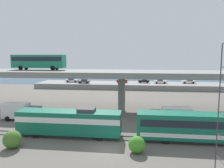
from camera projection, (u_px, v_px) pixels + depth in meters
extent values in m
plane|color=#605B54|center=(109.00, 150.00, 27.24)|extent=(260.00, 260.00, 0.00)
cube|color=#59544C|center=(112.00, 139.00, 30.42)|extent=(110.00, 0.12, 0.12)
cube|color=#59544C|center=(113.00, 136.00, 31.92)|extent=(110.00, 0.12, 0.12)
cube|color=#14664C|center=(69.00, 122.00, 31.68)|extent=(14.85, 3.00, 3.20)
cube|color=white|center=(69.00, 118.00, 31.61)|extent=(14.85, 3.04, 0.77)
cone|color=white|center=(21.00, 122.00, 32.61)|extent=(2.03, 2.85, 2.85)
cube|color=black|center=(30.00, 115.00, 32.28)|extent=(2.03, 2.70, 1.02)
cube|color=#3F3F42|center=(86.00, 110.00, 31.14)|extent=(2.40, 1.80, 0.50)
cylinder|color=black|center=(35.00, 135.00, 31.10)|extent=(0.96, 0.18, 0.96)
cylinder|color=black|center=(43.00, 128.00, 33.76)|extent=(0.96, 0.18, 0.96)
cylinder|color=black|center=(100.00, 138.00, 29.98)|extent=(0.96, 0.18, 0.96)
cylinder|color=black|center=(103.00, 131.00, 32.64)|extent=(0.96, 0.18, 0.96)
cube|color=#14664C|center=(221.00, 127.00, 29.17)|extent=(21.99, 3.00, 3.40)
cube|color=black|center=(221.00, 122.00, 29.10)|extent=(21.11, 3.04, 0.95)
cube|color=white|center=(220.00, 134.00, 29.29)|extent=(21.11, 3.04, 0.54)
cylinder|color=black|center=(166.00, 141.00, 28.92)|extent=(0.92, 0.18, 0.92)
cylinder|color=black|center=(164.00, 134.00, 31.58)|extent=(0.92, 0.18, 0.92)
cube|color=gray|center=(122.00, 74.00, 45.98)|extent=(96.00, 11.04, 1.14)
cylinder|color=gray|center=(122.00, 94.00, 46.49)|extent=(1.50, 1.50, 7.26)
cube|color=#197A56|center=(39.00, 61.00, 49.77)|extent=(12.00, 2.55, 2.90)
cube|color=black|center=(39.00, 59.00, 49.70)|extent=(11.52, 2.59, 0.93)
cube|color=black|center=(14.00, 60.00, 50.44)|extent=(0.08, 2.30, 1.74)
cylinder|color=black|center=(21.00, 68.00, 49.20)|extent=(1.00, 0.26, 1.00)
cylinder|color=black|center=(26.00, 67.00, 51.59)|extent=(1.00, 0.26, 1.00)
cylinder|color=black|center=(53.00, 68.00, 48.30)|extent=(1.00, 0.26, 1.00)
cylinder|color=black|center=(57.00, 68.00, 50.69)|extent=(1.00, 0.26, 1.00)
cube|color=#515459|center=(34.00, 112.00, 39.64)|extent=(2.00, 2.30, 2.00)
cube|color=silver|center=(16.00, 110.00, 40.03)|extent=(4.60, 2.30, 2.60)
cylinder|color=black|center=(36.00, 116.00, 40.88)|extent=(0.88, 0.28, 0.88)
cylinder|color=black|center=(30.00, 120.00, 38.72)|extent=(0.88, 0.28, 0.88)
cylinder|color=black|center=(14.00, 115.00, 41.39)|extent=(0.88, 0.28, 0.88)
cylinder|color=black|center=(8.00, 119.00, 39.23)|extent=(0.88, 0.28, 0.88)
cube|color=#9E998C|center=(155.00, 116.00, 37.07)|extent=(2.00, 2.30, 2.00)
cube|color=silver|center=(176.00, 115.00, 36.61)|extent=(4.60, 2.30, 2.60)
cylinder|color=black|center=(157.00, 124.00, 36.08)|extent=(0.88, 0.28, 0.88)
cylinder|color=black|center=(156.00, 120.00, 38.23)|extent=(0.88, 0.28, 0.88)
cylinder|color=black|center=(184.00, 125.00, 35.57)|extent=(0.88, 0.28, 0.88)
cylinder|color=black|center=(181.00, 121.00, 37.72)|extent=(0.88, 0.28, 0.88)
cylinder|color=#38383D|center=(218.00, 112.00, 20.57)|extent=(0.10, 0.10, 12.55)
cylinder|color=#38383D|center=(222.00, 163.00, 19.45)|extent=(0.07, 3.32, 0.07)
cylinder|color=#38383D|center=(224.00, 140.00, 19.19)|extent=(0.07, 3.32, 0.07)
cube|color=gray|center=(129.00, 85.00, 81.31)|extent=(67.49, 12.50, 1.80)
cube|color=#515459|center=(84.00, 81.00, 80.20)|extent=(4.26, 1.84, 0.70)
cube|color=#1E232B|center=(84.00, 80.00, 80.10)|extent=(1.87, 1.62, 0.48)
cylinder|color=black|center=(80.00, 83.00, 79.54)|extent=(0.64, 0.20, 0.64)
cylinder|color=black|center=(81.00, 82.00, 81.27)|extent=(0.64, 0.20, 0.64)
cylinder|color=black|center=(87.00, 83.00, 79.22)|extent=(0.64, 0.20, 0.64)
cylinder|color=black|center=(88.00, 82.00, 80.95)|extent=(0.64, 0.20, 0.64)
cube|color=black|center=(144.00, 81.00, 81.46)|extent=(4.01, 1.80, 0.70)
cube|color=#1E232B|center=(144.00, 79.00, 81.36)|extent=(1.77, 1.58, 0.48)
cylinder|color=black|center=(140.00, 82.00, 80.81)|extent=(0.64, 0.20, 0.64)
cylinder|color=black|center=(140.00, 82.00, 82.50)|extent=(0.64, 0.20, 0.64)
cylinder|color=black|center=(147.00, 82.00, 80.51)|extent=(0.64, 0.20, 0.64)
cylinder|color=black|center=(147.00, 82.00, 82.19)|extent=(0.64, 0.20, 0.64)
cube|color=silver|center=(189.00, 82.00, 79.86)|extent=(4.66, 1.71, 0.70)
cube|color=#1E232B|center=(189.00, 80.00, 79.75)|extent=(2.05, 1.51, 0.48)
cylinder|color=black|center=(185.00, 83.00, 79.27)|extent=(0.64, 0.20, 0.64)
cylinder|color=black|center=(184.00, 82.00, 80.87)|extent=(0.64, 0.20, 0.64)
cylinder|color=black|center=(193.00, 83.00, 78.92)|extent=(0.64, 0.20, 0.64)
cylinder|color=black|center=(192.00, 82.00, 80.53)|extent=(0.64, 0.20, 0.64)
cube|color=silver|center=(161.00, 82.00, 79.73)|extent=(4.46, 1.77, 0.70)
cube|color=#1E232B|center=(160.00, 80.00, 79.69)|extent=(1.96, 1.56, 0.48)
cylinder|color=black|center=(164.00, 82.00, 80.44)|extent=(0.64, 0.20, 0.64)
cylinder|color=black|center=(165.00, 83.00, 78.78)|extent=(0.64, 0.20, 0.64)
cylinder|color=black|center=(156.00, 82.00, 80.77)|extent=(0.64, 0.20, 0.64)
cylinder|color=black|center=(157.00, 83.00, 79.12)|extent=(0.64, 0.20, 0.64)
cube|color=#B7B7BC|center=(72.00, 80.00, 83.69)|extent=(4.65, 1.90, 0.70)
cube|color=#1E232B|center=(71.00, 79.00, 83.65)|extent=(2.04, 1.67, 0.48)
cylinder|color=black|center=(76.00, 81.00, 84.45)|extent=(0.64, 0.20, 0.64)
cylinder|color=black|center=(75.00, 82.00, 82.68)|extent=(0.64, 0.20, 0.64)
cylinder|color=black|center=(69.00, 81.00, 84.80)|extent=(0.64, 0.20, 0.64)
cylinder|color=black|center=(68.00, 82.00, 83.02)|extent=(0.64, 0.20, 0.64)
cube|color=maroon|center=(122.00, 81.00, 82.20)|extent=(4.02, 1.81, 0.70)
cube|color=#1E232B|center=(123.00, 79.00, 82.10)|extent=(1.77, 1.59, 0.48)
cylinder|color=black|center=(119.00, 82.00, 81.54)|extent=(0.64, 0.20, 0.64)
cylinder|color=black|center=(119.00, 81.00, 83.24)|extent=(0.64, 0.20, 0.64)
cylinder|color=black|center=(125.00, 82.00, 81.24)|extent=(0.64, 0.20, 0.64)
cylinder|color=black|center=(126.00, 82.00, 82.93)|extent=(0.64, 0.20, 0.64)
cube|color=navy|center=(131.00, 81.00, 104.07)|extent=(140.00, 36.00, 0.01)
sphere|color=#44702A|center=(12.00, 139.00, 27.60)|extent=(2.25, 2.25, 2.25)
sphere|color=#3F8A26|center=(137.00, 145.00, 26.25)|extent=(2.02, 2.02, 2.02)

